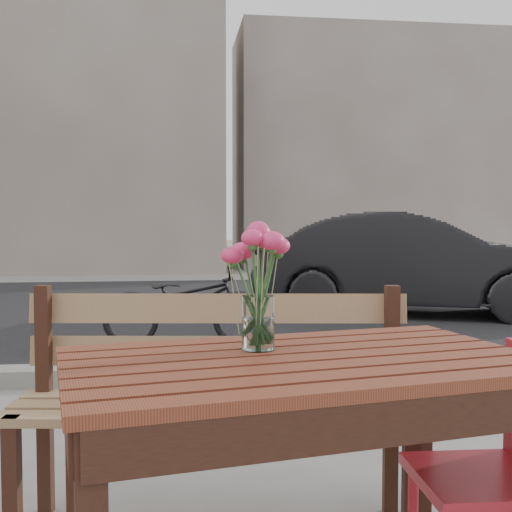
{
  "coord_description": "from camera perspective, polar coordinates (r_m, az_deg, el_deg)",
  "views": [
    {
      "loc": [
        -0.17,
        -1.63,
        1.14
      ],
      "look_at": [
        0.07,
        0.23,
        1.04
      ],
      "focal_mm": 45.0,
      "sensor_mm": 36.0,
      "label": 1
    }
  ],
  "objects": [
    {
      "name": "main_table",
      "position": [
        1.8,
        4.03,
        -12.95
      ],
      "size": [
        1.38,
        0.96,
        0.78
      ],
      "rotation": [
        0.0,
        0.0,
        0.19
      ],
      "color": "#602819",
      "rests_on": "ground"
    },
    {
      "name": "bicycle",
      "position": [
        5.93,
        -6.27,
        -4.2
      ],
      "size": [
        1.57,
        0.67,
        0.8
      ],
      "primitive_type": "imported",
      "rotation": [
        0.0,
        0.0,
        1.48
      ],
      "color": "black",
      "rests_on": "ground"
    },
    {
      "name": "parked_car",
      "position": [
        8.22,
        13.73,
        -0.64
      ],
      "size": [
        4.08,
        2.56,
        1.27
      ],
      "primitive_type": "imported",
      "rotation": [
        0.0,
        0.0,
        1.23
      ],
      "color": "black",
      "rests_on": "ground"
    },
    {
      "name": "main_bench",
      "position": [
        2.46,
        -3.58,
        -10.73
      ],
      "size": [
        1.53,
        0.64,
        0.92
      ],
      "rotation": [
        0.0,
        0.0,
        -0.14
      ],
      "color": "#97784E",
      "rests_on": "ground"
    },
    {
      "name": "backdrop_buildings",
      "position": [
        16.22,
        -6.22,
        11.71
      ],
      "size": [
        15.5,
        4.0,
        8.0
      ],
      "color": "slate",
      "rests_on": "ground"
    },
    {
      "name": "main_vase",
      "position": [
        1.83,
        0.2,
        -1.27
      ],
      "size": [
        0.2,
        0.2,
        0.37
      ],
      "color": "white",
      "rests_on": "main_table"
    },
    {
      "name": "street",
      "position": [
        6.79,
        -5.87,
        -6.45
      ],
      "size": [
        30.0,
        8.12,
        0.12
      ],
      "color": "black",
      "rests_on": "ground"
    },
    {
      "name": "red_chair",
      "position": [
        2.11,
        21.39,
        -16.47
      ],
      "size": [
        0.4,
        0.4,
        0.77
      ],
      "rotation": [
        0.0,
        0.0,
        -1.62
      ],
      "color": "#B3202C",
      "rests_on": "ground"
    }
  ]
}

